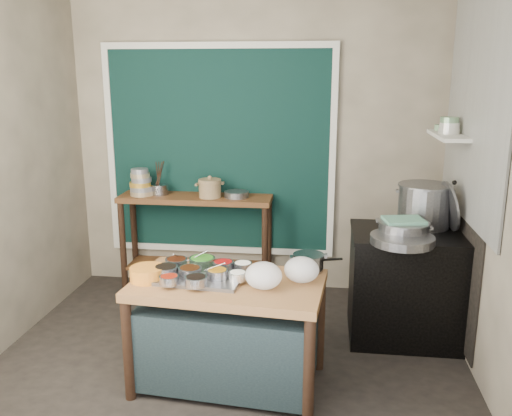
# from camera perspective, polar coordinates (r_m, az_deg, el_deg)

# --- Properties ---
(floor) EXTENTS (3.50, 3.00, 0.02)m
(floor) POSITION_cam_1_polar(r_m,az_deg,el_deg) (4.23, -2.74, -15.66)
(floor) COLOR black
(floor) RESTS_ON ground
(back_wall) EXTENTS (3.50, 0.02, 2.80)m
(back_wall) POSITION_cam_1_polar(r_m,az_deg,el_deg) (5.21, -0.02, 6.50)
(back_wall) COLOR gray
(back_wall) RESTS_ON floor
(right_wall) EXTENTS (0.02, 3.00, 2.80)m
(right_wall) POSITION_cam_1_polar(r_m,az_deg,el_deg) (3.84, 23.86, 2.56)
(right_wall) COLOR gray
(right_wall) RESTS_ON floor
(curtain_panel) EXTENTS (2.10, 0.02, 1.90)m
(curtain_panel) POSITION_cam_1_polar(r_m,az_deg,el_deg) (5.24, -3.90, 5.95)
(curtain_panel) COLOR black
(curtain_panel) RESTS_ON back_wall
(curtain_frame) EXTENTS (2.22, 0.03, 2.02)m
(curtain_frame) POSITION_cam_1_polar(r_m,az_deg,el_deg) (5.23, -3.92, 5.94)
(curtain_frame) COLOR beige
(curtain_frame) RESTS_ON back_wall
(tile_panel) EXTENTS (0.02, 1.70, 1.70)m
(tile_panel) POSITION_cam_1_polar(r_m,az_deg,el_deg) (4.31, 22.11, 9.91)
(tile_panel) COLOR #B2B2AA
(tile_panel) RESTS_ON right_wall
(soot_patch) EXTENTS (0.01, 1.30, 1.30)m
(soot_patch) POSITION_cam_1_polar(r_m,az_deg,el_deg) (4.61, 20.56, -4.36)
(soot_patch) COLOR black
(soot_patch) RESTS_ON right_wall
(wall_shelf) EXTENTS (0.22, 0.70, 0.03)m
(wall_shelf) POSITION_cam_1_polar(r_m,az_deg,el_deg) (4.59, 19.63, 7.18)
(wall_shelf) COLOR beige
(wall_shelf) RESTS_ON right_wall
(prep_table) EXTENTS (1.31, 0.83, 0.75)m
(prep_table) POSITION_cam_1_polar(r_m,az_deg,el_deg) (3.76, -2.90, -12.99)
(prep_table) COLOR #976337
(prep_table) RESTS_ON floor
(back_counter) EXTENTS (1.45, 0.40, 0.95)m
(back_counter) POSITION_cam_1_polar(r_m,az_deg,el_deg) (5.29, -6.27, -3.74)
(back_counter) COLOR brown
(back_counter) RESTS_ON floor
(stove_block) EXTENTS (0.90, 0.68, 0.85)m
(stove_block) POSITION_cam_1_polar(r_m,az_deg,el_deg) (4.53, 15.69, -7.97)
(stove_block) COLOR black
(stove_block) RESTS_ON floor
(stove_top) EXTENTS (0.92, 0.69, 0.03)m
(stove_top) POSITION_cam_1_polar(r_m,az_deg,el_deg) (4.39, 16.07, -2.64)
(stove_top) COLOR black
(stove_top) RESTS_ON stove_block
(condiment_tray) EXTENTS (0.59, 0.45, 0.02)m
(condiment_tray) POSITION_cam_1_polar(r_m,az_deg,el_deg) (3.66, -5.76, -7.23)
(condiment_tray) COLOR gray
(condiment_tray) RESTS_ON prep_table
(condiment_bowls) EXTENTS (0.64, 0.49, 0.07)m
(condiment_bowls) POSITION_cam_1_polar(r_m,az_deg,el_deg) (3.66, -6.05, -6.49)
(condiment_bowls) COLOR gray
(condiment_bowls) RESTS_ON condiment_tray
(yellow_basin) EXTENTS (0.26, 0.26, 0.09)m
(yellow_basin) POSITION_cam_1_polar(r_m,az_deg,el_deg) (3.67, -11.32, -6.78)
(yellow_basin) COLOR #C06A25
(yellow_basin) RESTS_ON prep_table
(saucepan) EXTENTS (0.28, 0.28, 0.12)m
(saucepan) POSITION_cam_1_polar(r_m,az_deg,el_deg) (3.78, 5.55, -5.73)
(saucepan) COLOR gray
(saucepan) RESTS_ON prep_table
(plastic_bag_a) EXTENTS (0.27, 0.24, 0.18)m
(plastic_bag_a) POSITION_cam_1_polar(r_m,az_deg,el_deg) (3.45, 0.80, -7.13)
(plastic_bag_a) COLOR white
(plastic_bag_a) RESTS_ON prep_table
(plastic_bag_b) EXTENTS (0.27, 0.24, 0.17)m
(plastic_bag_b) POSITION_cam_1_polar(r_m,az_deg,el_deg) (3.57, 4.83, -6.49)
(plastic_bag_b) COLOR white
(plastic_bag_b) RESTS_ON prep_table
(bowl_stack) EXTENTS (0.23, 0.23, 0.26)m
(bowl_stack) POSITION_cam_1_polar(r_m,az_deg,el_deg) (5.26, -12.04, 2.53)
(bowl_stack) COLOR tan
(bowl_stack) RESTS_ON back_counter
(utensil_cup) EXTENTS (0.21, 0.21, 0.10)m
(utensil_cup) POSITION_cam_1_polar(r_m,az_deg,el_deg) (5.26, -10.10, 1.94)
(utensil_cup) COLOR gray
(utensil_cup) RESTS_ON back_counter
(ceramic_crock) EXTENTS (0.29, 0.29, 0.15)m
(ceramic_crock) POSITION_cam_1_polar(r_m,az_deg,el_deg) (5.08, -4.87, 1.97)
(ceramic_crock) COLOR olive
(ceramic_crock) RESTS_ON back_counter
(wide_bowl) EXTENTS (0.27, 0.27, 0.06)m
(wide_bowl) POSITION_cam_1_polar(r_m,az_deg,el_deg) (5.07, -2.07, 1.45)
(wide_bowl) COLOR gray
(wide_bowl) RESTS_ON back_counter
(stock_pot) EXTENTS (0.50, 0.50, 0.34)m
(stock_pot) POSITION_cam_1_polar(r_m,az_deg,el_deg) (4.54, 17.28, 0.26)
(stock_pot) COLOR gray
(stock_pot) RESTS_ON stove_top
(pot_lid) EXTENTS (0.14, 0.41, 0.40)m
(pot_lid) POSITION_cam_1_polar(r_m,az_deg,el_deg) (4.48, 19.72, 0.22)
(pot_lid) COLOR gray
(pot_lid) RESTS_ON stove_top
(steamer) EXTENTS (0.51, 0.51, 0.13)m
(steamer) POSITION_cam_1_polar(r_m,az_deg,el_deg) (4.20, 15.23, -2.22)
(steamer) COLOR gray
(steamer) RESTS_ON stove_top
(green_cloth) EXTENTS (0.32, 0.27, 0.02)m
(green_cloth) POSITION_cam_1_polar(r_m,az_deg,el_deg) (4.18, 15.30, -1.23)
(green_cloth) COLOR #57937C
(green_cloth) RESTS_ON steamer
(shallow_pan) EXTENTS (0.56, 0.56, 0.06)m
(shallow_pan) POSITION_cam_1_polar(r_m,az_deg,el_deg) (4.07, 15.14, -3.23)
(shallow_pan) COLOR gray
(shallow_pan) RESTS_ON stove_top
(shelf_bowl_stack) EXTENTS (0.16, 0.16, 0.13)m
(shelf_bowl_stack) POSITION_cam_1_polar(r_m,az_deg,el_deg) (4.59, 19.68, 8.15)
(shelf_bowl_stack) COLOR silver
(shelf_bowl_stack) RESTS_ON wall_shelf
(shelf_bowl_green) EXTENTS (0.15, 0.15, 0.05)m
(shelf_bowl_green) POSITION_cam_1_polar(r_m,az_deg,el_deg) (4.84, 19.04, 8.00)
(shelf_bowl_green) COLOR gray
(shelf_bowl_green) RESTS_ON wall_shelf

